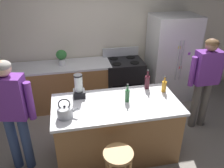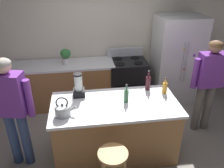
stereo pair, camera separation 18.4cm
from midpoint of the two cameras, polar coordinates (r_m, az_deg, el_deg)
name	(u,v)px [view 1 (the left image)]	position (r m, az deg, el deg)	size (l,w,h in m)	color
ground_plane	(116,152)	(3.82, -0.50, -16.31)	(14.00, 14.00, 0.00)	gray
back_wall	(96,35)	(4.86, -5.11, 11.99)	(8.00, 0.10, 2.70)	beige
kitchen_island	(116,129)	(3.52, -0.53, -10.97)	(1.79, 0.89, 0.91)	#9E6B3D
back_counter_run	(61,86)	(4.79, -13.60, -0.50)	(2.00, 0.64, 0.91)	#9E6B3D
refrigerator	(171,58)	(4.99, 13.28, 6.15)	(0.90, 0.73, 1.77)	silver
stove_range	(123,80)	(4.87, 1.73, 0.91)	(0.76, 0.65, 1.09)	black
person_by_island_left	(12,108)	(3.27, -24.92, -5.46)	(0.60, 0.30, 1.66)	#384C7A
person_by_sink_right	(205,76)	(4.09, 20.82, 1.74)	(0.59, 0.22, 1.63)	#66605B
bar_stool	(118,163)	(2.92, -0.38, -18.84)	(0.36, 0.36, 0.69)	#B7844C
potted_plant	(62,57)	(4.54, -13.46, 6.59)	(0.20, 0.20, 0.30)	silver
blender_appliance	(79,88)	(3.39, -9.72, -0.91)	(0.17, 0.17, 0.36)	black
bottle_soda	(164,86)	(3.57, 11.25, -0.52)	(0.07, 0.07, 0.26)	orange
bottle_wine	(147,82)	(3.61, 7.22, 0.53)	(0.08, 0.08, 0.32)	#471923
bottle_olive_oil	(127,95)	(3.25, 2.17, -2.79)	(0.07, 0.07, 0.28)	#2D6638
tea_kettle	(65,112)	(3.02, -13.21, -6.67)	(0.28, 0.20, 0.27)	#B7BABF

